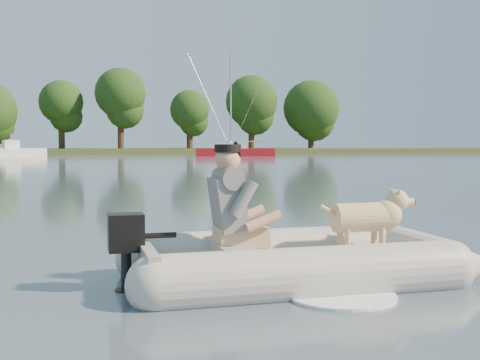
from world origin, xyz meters
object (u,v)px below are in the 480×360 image
object	(u,v)px
motorboat	(13,146)
dog	(361,222)
man	(230,200)
sailboat	(235,151)
dinghy	(302,218)

from	to	relation	value
motorboat	dog	bearing A→B (deg)	-101.16
dog	motorboat	world-z (taller)	motorboat
dog	motorboat	xyz separation A→B (m)	(-6.89, 47.76, 0.49)
man	motorboat	xyz separation A→B (m)	(-5.59, 47.74, 0.24)
sailboat	motorboat	bearing A→B (deg)	-161.10
dinghy	dog	size ratio (longest dim) A/B	4.75
dinghy	man	size ratio (longest dim) A/B	4.11
dinghy	dog	bearing A→B (deg)	4.57
man	dog	xyz separation A→B (m)	(1.30, -0.02, -0.25)
man	dog	distance (m)	1.32
dinghy	man	bearing A→B (deg)	175.76
dinghy	sailboat	distance (m)	50.18
dog	sailboat	world-z (taller)	sailboat
dog	sailboat	xyz separation A→B (m)	(12.31, 48.44, -0.06)
man	dog	world-z (taller)	man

